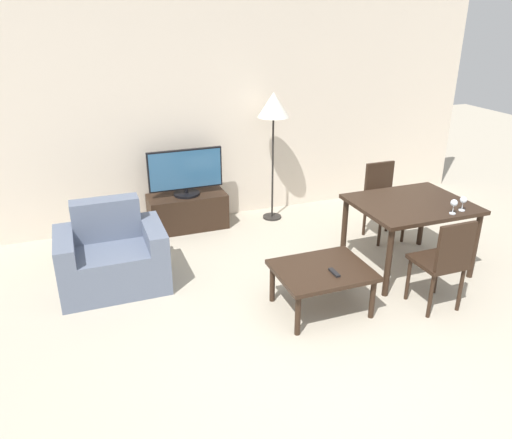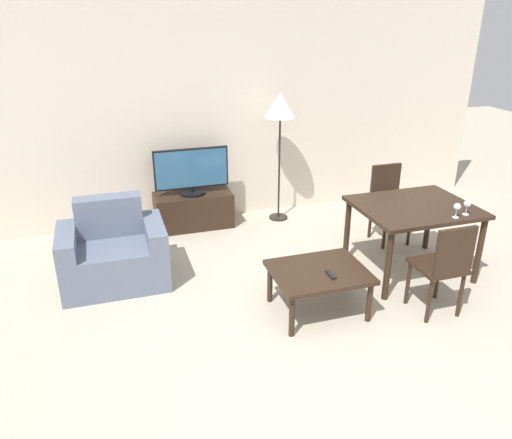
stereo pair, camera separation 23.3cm
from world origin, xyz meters
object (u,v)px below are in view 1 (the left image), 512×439
at_px(remote_primary, 334,273).
at_px(wine_glass_center, 454,204).
at_px(tv_stand, 188,211).
at_px(coffee_table, 322,273).
at_px(dining_table, 411,211).
at_px(dining_chair_near, 444,260).
at_px(tv, 185,173).
at_px(dining_chair_far, 383,196).
at_px(armchair, 112,258).
at_px(floor_lamp, 273,109).
at_px(wine_glass_left, 463,201).

distance_m(remote_primary, wine_glass_center, 1.39).
relative_size(tv_stand, wine_glass_center, 6.52).
height_order(tv_stand, coffee_table, tv_stand).
bearing_deg(coffee_table, dining_table, 18.53).
bearing_deg(coffee_table, dining_chair_near, -20.36).
bearing_deg(tv, dining_chair_far, -26.36).
bearing_deg(tv, tv_stand, 90.00).
bearing_deg(armchair, dining_table, -13.38).
distance_m(armchair, wine_glass_center, 3.33).
height_order(armchair, floor_lamp, floor_lamp).
xyz_separation_m(tv_stand, dining_chair_far, (2.11, -1.05, 0.29)).
bearing_deg(wine_glass_center, dining_chair_far, 88.78).
bearing_deg(dining_chair_far, remote_primary, -136.07).
height_order(dining_chair_far, wine_glass_center, dining_chair_far).
height_order(tv_stand, tv, tv).
distance_m(remote_primary, wine_glass_left, 1.53).
bearing_deg(floor_lamp, dining_table, -65.33).
height_order(tv, dining_table, tv).
distance_m(tv, coffee_table, 2.36).
distance_m(armchair, dining_table, 3.03).
xyz_separation_m(coffee_table, dining_chair_far, (1.40, 1.18, 0.14)).
height_order(remote_primary, wine_glass_center, wine_glass_center).
height_order(floor_lamp, wine_glass_left, floor_lamp).
relative_size(tv, dining_chair_near, 1.01).
bearing_deg(remote_primary, tv_stand, 107.98).
bearing_deg(floor_lamp, dining_chair_far, -44.15).
height_order(tv_stand, dining_chair_far, dining_chair_far).
bearing_deg(dining_chair_far, coffee_table, -139.95).
bearing_deg(dining_chair_near, floor_lamp, 103.45).
distance_m(armchair, dining_chair_near, 3.10).
relative_size(dining_chair_far, remote_primary, 5.96).
distance_m(tv_stand, wine_glass_left, 3.18).
xyz_separation_m(tv, dining_chair_near, (1.71, -2.60, -0.22)).
bearing_deg(dining_chair_near, coffee_table, 159.64).
bearing_deg(dining_chair_far, wine_glass_left, -84.20).
relative_size(remote_primary, wine_glass_left, 1.03).
bearing_deg(dining_table, dining_chair_near, -104.42).
distance_m(floor_lamp, wine_glass_left, 2.45).
bearing_deg(dining_table, tv, 136.36).
distance_m(dining_table, dining_chair_near, 0.81).
relative_size(coffee_table, dining_chair_far, 0.93).
height_order(floor_lamp, wine_glass_center, floor_lamp).
bearing_deg(floor_lamp, wine_glass_center, -65.43).
xyz_separation_m(dining_table, wine_glass_left, (0.31, -0.36, 0.19)).
height_order(dining_table, dining_chair_far, dining_chair_far).
height_order(armchair, coffee_table, armchair).
bearing_deg(coffee_table, remote_primary, -65.17).
distance_m(dining_table, dining_chair_far, 0.81).
relative_size(coffee_table, dining_chair_near, 0.93).
bearing_deg(armchair, wine_glass_center, -19.30).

